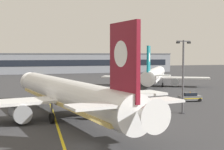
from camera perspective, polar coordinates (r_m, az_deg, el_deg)
The scene contains 8 objects.
ground_plane at distance 30.50m, azimuth -4.39°, elevation -12.87°, with size 400.00×400.00×0.00m, color #353538.
taxiway_centreline at distance 59.45m, azimuth -11.26°, elevation -4.78°, with size 0.30×180.00×0.01m, color yellow.
airliner_foreground at distance 43.02m, azimuth -8.34°, elevation -3.45°, with size 32.35×41.34×11.65m.
airliner_background at distance 87.17m, azimuth 7.69°, elevation -0.01°, with size 27.54×34.22×10.74m.
apron_lamp_post at distance 47.47m, azimuth 12.77°, elevation -0.00°, with size 2.24×0.90×10.82m.
service_car_nearest at distance 60.58m, azimuth 13.97°, elevation -3.93°, with size 4.41×2.48×1.79m.
safety_cone_by_nose_gear at distance 59.22m, azimuth -10.11°, elevation -4.55°, with size 0.44×0.44×0.55m.
terminal_building at distance 150.25m, azimuth -14.65°, elevation 2.06°, with size 139.25×12.40×9.43m.
Camera 1 is at (-6.87, -28.41, 8.69)m, focal length 50.37 mm.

